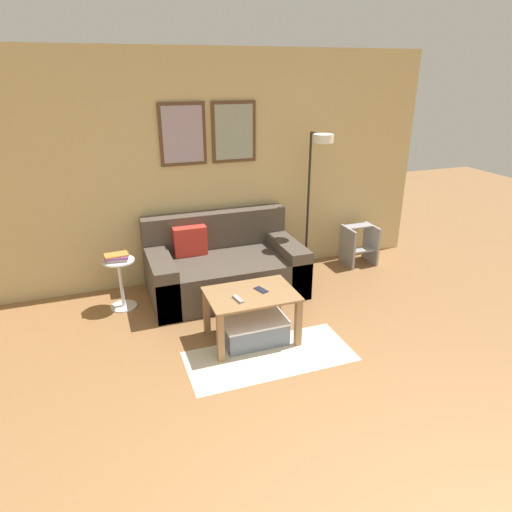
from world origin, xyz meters
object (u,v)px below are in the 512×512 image
(floor_lamp, at_px, (317,170))
(remote_control, at_px, (238,299))
(storage_bin, at_px, (253,328))
(step_stool, at_px, (359,244))
(book_stack, at_px, (117,257))
(couch, at_px, (224,267))
(coffee_table, at_px, (251,303))
(side_table, at_px, (121,279))
(cell_phone, at_px, (261,290))

(floor_lamp, distance_m, remote_control, 1.99)
(storage_bin, distance_m, step_stool, 2.25)
(book_stack, relative_size, remote_control, 1.64)
(couch, distance_m, remote_control, 1.17)
(coffee_table, relative_size, floor_lamp, 0.47)
(storage_bin, bearing_deg, side_table, 135.69)
(side_table, xyz_separation_m, cell_phone, (1.17, -1.01, 0.16))
(storage_bin, height_order, step_stool, step_stool)
(couch, relative_size, storage_bin, 2.82)
(step_stool, bearing_deg, coffee_table, -147.21)
(step_stool, bearing_deg, book_stack, -176.51)
(side_table, distance_m, cell_phone, 1.55)
(floor_lamp, xyz_separation_m, side_table, (-2.26, -0.11, -0.95))
(couch, relative_size, floor_lamp, 0.99)
(book_stack, bearing_deg, remote_control, -50.64)
(side_table, bearing_deg, book_stack, 169.20)
(couch, bearing_deg, book_stack, -179.38)
(coffee_table, xyz_separation_m, storage_bin, (0.01, -0.01, -0.25))
(storage_bin, bearing_deg, step_stool, 33.12)
(couch, xyz_separation_m, coffee_table, (-0.04, -1.05, 0.09))
(side_table, distance_m, step_stool, 2.96)
(coffee_table, distance_m, remote_control, 0.21)
(remote_control, xyz_separation_m, cell_phone, (0.25, 0.11, -0.01))
(book_stack, bearing_deg, floor_lamp, 2.78)
(remote_control, height_order, step_stool, same)
(couch, bearing_deg, coffee_table, -92.32)
(storage_bin, distance_m, remote_control, 0.41)
(floor_lamp, distance_m, book_stack, 2.38)
(couch, relative_size, coffee_table, 2.08)
(floor_lamp, distance_m, step_stool, 1.22)
(couch, height_order, remote_control, couch)
(coffee_table, height_order, remote_control, remote_control)
(couch, xyz_separation_m, step_stool, (1.85, 0.17, -0.02))
(storage_bin, height_order, side_table, side_table)
(remote_control, bearing_deg, storage_bin, 16.20)
(side_table, relative_size, remote_control, 3.58)
(couch, xyz_separation_m, storage_bin, (-0.04, -1.06, -0.17))
(remote_control, xyz_separation_m, step_stool, (2.04, 1.31, -0.22))
(floor_lamp, distance_m, side_table, 2.46)
(coffee_table, xyz_separation_m, book_stack, (-1.07, 1.04, 0.20))
(step_stool, bearing_deg, cell_phone, -146.24)
(storage_bin, xyz_separation_m, floor_lamp, (1.19, 1.16, 1.15))
(remote_control, distance_m, step_stool, 2.43)
(side_table, bearing_deg, remote_control, -50.91)
(floor_lamp, bearing_deg, storage_bin, -135.86)
(floor_lamp, distance_m, cell_phone, 1.76)
(floor_lamp, relative_size, cell_phone, 11.98)
(couch, bearing_deg, cell_phone, -86.67)
(book_stack, xyz_separation_m, step_stool, (2.96, 0.18, -0.31))
(storage_bin, bearing_deg, remote_control, -153.78)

